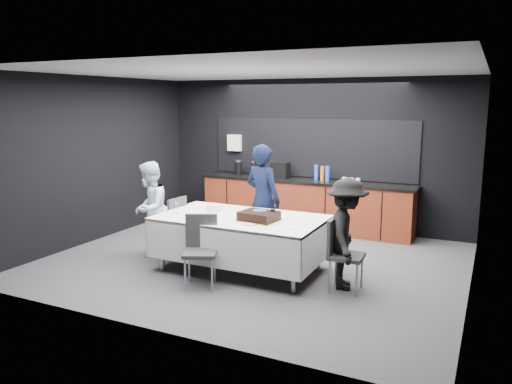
{
  "coord_description": "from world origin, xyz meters",
  "views": [
    {
      "loc": [
        3.16,
        -6.46,
        2.38
      ],
      "look_at": [
        0.0,
        0.1,
        1.05
      ],
      "focal_mm": 35.0,
      "sensor_mm": 36.0,
      "label": 1
    }
  ],
  "objects_px": {
    "person_left": "(150,209)",
    "person_right": "(346,234)",
    "champagne_flute": "(177,203)",
    "chair_near": "(201,245)",
    "plate_stack": "(214,208)",
    "party_table": "(241,226)",
    "chair_right": "(341,249)",
    "person_center": "(263,200)",
    "cake_assembly": "(259,216)",
    "chair_left": "(172,222)"
  },
  "relations": [
    {
      "from": "person_left",
      "to": "person_right",
      "type": "height_order",
      "value": "person_left"
    },
    {
      "from": "champagne_flute",
      "to": "chair_near",
      "type": "xyz_separation_m",
      "value": [
        0.71,
        -0.51,
        -0.4
      ]
    },
    {
      "from": "plate_stack",
      "to": "party_table",
      "type": "bearing_deg",
      "value": -16.25
    },
    {
      "from": "party_table",
      "to": "champagne_flute",
      "type": "height_order",
      "value": "champagne_flute"
    },
    {
      "from": "plate_stack",
      "to": "chair_near",
      "type": "xyz_separation_m",
      "value": [
        0.31,
        -0.89,
        -0.3
      ]
    },
    {
      "from": "chair_right",
      "to": "person_center",
      "type": "height_order",
      "value": "person_center"
    },
    {
      "from": "plate_stack",
      "to": "person_left",
      "type": "bearing_deg",
      "value": -174.98
    },
    {
      "from": "cake_assembly",
      "to": "person_left",
      "type": "bearing_deg",
      "value": 175.18
    },
    {
      "from": "plate_stack",
      "to": "chair_left",
      "type": "bearing_deg",
      "value": -179.23
    },
    {
      "from": "chair_left",
      "to": "person_center",
      "type": "bearing_deg",
      "value": 29.69
    },
    {
      "from": "chair_left",
      "to": "person_right",
      "type": "distance_m",
      "value": 2.81
    },
    {
      "from": "party_table",
      "to": "chair_near",
      "type": "bearing_deg",
      "value": -105.67
    },
    {
      "from": "chair_right",
      "to": "person_left",
      "type": "distance_m",
      "value": 3.12
    },
    {
      "from": "cake_assembly",
      "to": "champagne_flute",
      "type": "height_order",
      "value": "champagne_flute"
    },
    {
      "from": "person_left",
      "to": "champagne_flute",
      "type": "bearing_deg",
      "value": 49.78
    },
    {
      "from": "champagne_flute",
      "to": "person_center",
      "type": "relative_size",
      "value": 0.13
    },
    {
      "from": "chair_right",
      "to": "champagne_flute",
      "type": "bearing_deg",
      "value": -177.47
    },
    {
      "from": "chair_left",
      "to": "chair_right",
      "type": "height_order",
      "value": "same"
    },
    {
      "from": "person_left",
      "to": "person_right",
      "type": "bearing_deg",
      "value": 69.94
    },
    {
      "from": "person_center",
      "to": "chair_right",
      "type": "bearing_deg",
      "value": 163.43
    },
    {
      "from": "party_table",
      "to": "chair_right",
      "type": "relative_size",
      "value": 2.51
    },
    {
      "from": "chair_left",
      "to": "person_center",
      "type": "height_order",
      "value": "person_center"
    },
    {
      "from": "party_table",
      "to": "person_left",
      "type": "relative_size",
      "value": 1.58
    },
    {
      "from": "chair_near",
      "to": "person_left",
      "type": "xyz_separation_m",
      "value": [
        -1.42,
        0.79,
        0.2
      ]
    },
    {
      "from": "cake_assembly",
      "to": "champagne_flute",
      "type": "relative_size",
      "value": 2.52
    },
    {
      "from": "chair_left",
      "to": "chair_right",
      "type": "relative_size",
      "value": 1.0
    },
    {
      "from": "party_table",
      "to": "person_center",
      "type": "height_order",
      "value": "person_center"
    },
    {
      "from": "cake_assembly",
      "to": "chair_right",
      "type": "distance_m",
      "value": 1.19
    },
    {
      "from": "party_table",
      "to": "cake_assembly",
      "type": "xyz_separation_m",
      "value": [
        0.34,
        -0.11,
        0.2
      ]
    },
    {
      "from": "chair_right",
      "to": "chair_near",
      "type": "xyz_separation_m",
      "value": [
        -1.7,
        -0.61,
        0.0
      ]
    },
    {
      "from": "chair_right",
      "to": "person_right",
      "type": "relative_size",
      "value": 0.64
    },
    {
      "from": "chair_right",
      "to": "cake_assembly",
      "type": "bearing_deg",
      "value": 179.52
    },
    {
      "from": "cake_assembly",
      "to": "chair_right",
      "type": "xyz_separation_m",
      "value": [
        1.15,
        -0.01,
        -0.31
      ]
    },
    {
      "from": "chair_left",
      "to": "chair_near",
      "type": "distance_m",
      "value": 1.38
    },
    {
      "from": "plate_stack",
      "to": "champagne_flute",
      "type": "xyz_separation_m",
      "value": [
        -0.39,
        -0.38,
        0.11
      ]
    },
    {
      "from": "chair_right",
      "to": "person_right",
      "type": "height_order",
      "value": "person_right"
    },
    {
      "from": "champagne_flute",
      "to": "chair_left",
      "type": "bearing_deg",
      "value": 134.19
    },
    {
      "from": "chair_right",
      "to": "chair_near",
      "type": "distance_m",
      "value": 1.8
    },
    {
      "from": "cake_assembly",
      "to": "person_left",
      "type": "relative_size",
      "value": 0.39
    },
    {
      "from": "cake_assembly",
      "to": "person_center",
      "type": "relative_size",
      "value": 0.33
    },
    {
      "from": "party_table",
      "to": "person_left",
      "type": "distance_m",
      "value": 1.63
    },
    {
      "from": "champagne_flute",
      "to": "chair_left",
      "type": "height_order",
      "value": "champagne_flute"
    },
    {
      "from": "plate_stack",
      "to": "person_center",
      "type": "xyz_separation_m",
      "value": [
        0.47,
        0.69,
        0.04
      ]
    },
    {
      "from": "champagne_flute",
      "to": "person_right",
      "type": "xyz_separation_m",
      "value": [
        2.44,
        0.2,
        -0.22
      ]
    },
    {
      "from": "chair_left",
      "to": "plate_stack",
      "type": "bearing_deg",
      "value": 0.77
    },
    {
      "from": "person_left",
      "to": "party_table",
      "type": "bearing_deg",
      "value": 69.44
    },
    {
      "from": "champagne_flute",
      "to": "chair_left",
      "type": "distance_m",
      "value": 0.65
    },
    {
      "from": "chair_near",
      "to": "person_left",
      "type": "relative_size",
      "value": 0.63
    },
    {
      "from": "cake_assembly",
      "to": "person_right",
      "type": "xyz_separation_m",
      "value": [
        1.19,
        0.09,
        -0.13
      ]
    },
    {
      "from": "chair_left",
      "to": "person_center",
      "type": "xyz_separation_m",
      "value": [
        1.22,
        0.7,
        0.33
      ]
    }
  ]
}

